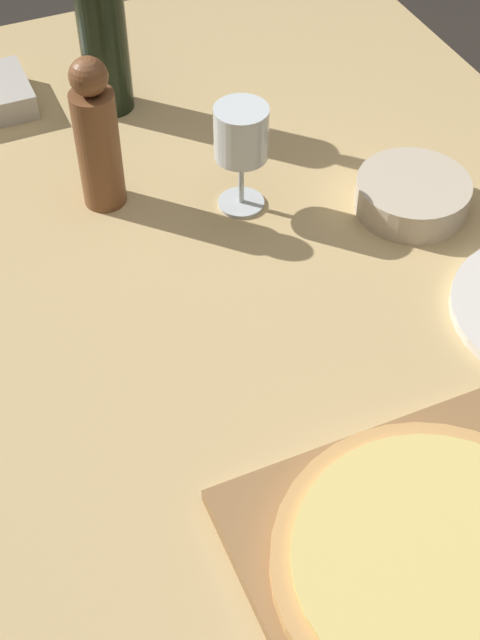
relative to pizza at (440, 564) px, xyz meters
The scene contains 8 objects.
ground_plane 0.84m from the pizza, 81.06° to the left, with size 12.00×12.00×0.00m, color #2D2823.
dining_table 0.34m from the pizza, 81.06° to the left, with size 0.98×1.76×0.75m.
cutting_board 0.02m from the pizza, ahead, with size 0.35×0.34×0.02m.
pizza is the anchor object (origin of this frame).
wine_bottle 0.90m from the pizza, 92.69° to the left, with size 0.07×0.07×0.34m.
pepper_mill 0.69m from the pizza, 100.09° to the left, with size 0.06×0.06×0.22m.
wine_glass 0.60m from the pizza, 84.75° to the left, with size 0.07×0.07×0.16m.
small_bowl 0.55m from the pizza, 61.75° to the left, with size 0.16×0.16×0.05m.
Camera 1 is at (-0.38, -0.61, 1.54)m, focal length 50.00 mm.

